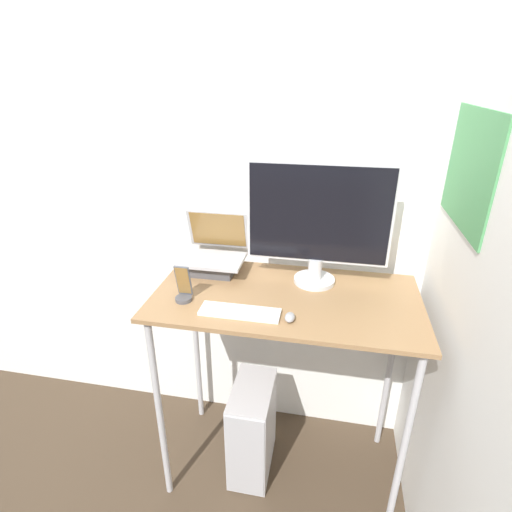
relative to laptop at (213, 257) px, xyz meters
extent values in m
cube|color=white|center=(0.39, 0.22, 0.15)|extent=(6.00, 0.05, 2.60)
cube|color=white|center=(1.06, -0.49, 0.15)|extent=(0.05, 6.00, 2.60)
cube|color=#4C9959|center=(1.03, -0.15, 0.51)|extent=(0.01, 0.53, 0.42)
cube|color=#936D47|center=(0.39, -0.18, -0.08)|extent=(1.17, 0.62, 0.02)
cylinder|color=#B7B7BC|center=(-0.16, -0.44, -0.62)|extent=(0.03, 0.03, 1.06)
cylinder|color=#B7B7BC|center=(0.93, -0.44, -0.62)|extent=(0.03, 0.03, 1.06)
cylinder|color=#B7B7BC|center=(-0.16, 0.09, -0.62)|extent=(0.03, 0.03, 1.06)
cylinder|color=#B7B7BC|center=(0.93, 0.09, -0.62)|extent=(0.03, 0.03, 1.06)
cube|color=#4C4C51|center=(0.00, -0.03, -0.04)|extent=(0.22, 0.15, 0.06)
cube|color=#B7B7BC|center=(0.00, -0.03, 0.00)|extent=(0.31, 0.21, 0.02)
cube|color=#B7B7BC|center=(0.00, 0.10, 0.11)|extent=(0.31, 0.06, 0.20)
cube|color=olive|center=(0.00, 0.10, 0.11)|extent=(0.28, 0.05, 0.18)
cylinder|color=silver|center=(0.50, -0.03, -0.06)|extent=(0.19, 0.19, 0.02)
cylinder|color=silver|center=(0.50, -0.03, 0.00)|extent=(0.06, 0.06, 0.10)
cube|color=silver|center=(0.50, -0.02, 0.26)|extent=(0.64, 0.01, 0.45)
cube|color=black|center=(0.50, -0.03, 0.26)|extent=(0.61, 0.01, 0.43)
cube|color=white|center=(0.22, -0.36, -0.07)|extent=(0.33, 0.10, 0.01)
cube|color=silver|center=(0.22, -0.36, -0.06)|extent=(0.30, 0.08, 0.00)
ellipsoid|color=#99999E|center=(0.42, -0.37, -0.06)|extent=(0.04, 0.06, 0.03)
cylinder|color=#4C4C51|center=(-0.04, -0.31, -0.06)|extent=(0.07, 0.07, 0.02)
cube|color=#4C515B|center=(-0.04, -0.29, 0.02)|extent=(0.06, 0.04, 0.15)
cube|color=olive|center=(-0.04, -0.30, 0.02)|extent=(0.06, 0.03, 0.13)
cube|color=silver|center=(0.24, -0.20, -0.88)|extent=(0.20, 0.36, 0.54)
cube|color=#ADADB2|center=(0.24, -0.39, -0.88)|extent=(0.19, 0.01, 0.51)
camera|label=1|loc=(0.55, -1.71, 0.82)|focal=28.00mm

